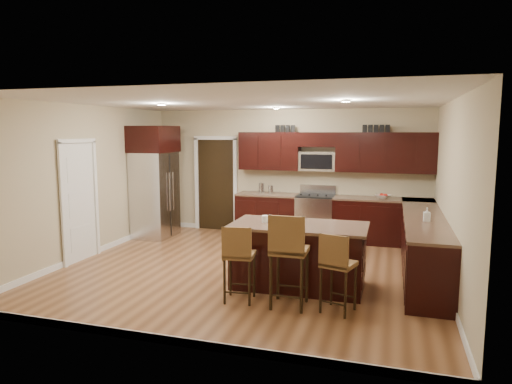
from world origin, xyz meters
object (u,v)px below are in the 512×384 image
(range, at_px, (315,217))
(stool_left, at_px, (239,255))
(stool_mid, at_px, (288,250))
(stool_right, at_px, (337,264))
(refrigerator, at_px, (155,181))
(island, at_px, (298,257))

(range, bearing_deg, stool_left, -95.60)
(stool_mid, height_order, stool_right, stool_mid)
(stool_mid, relative_size, refrigerator, 0.52)
(refrigerator, bearing_deg, stool_mid, -40.52)
(range, height_order, stool_left, range)
(refrigerator, bearing_deg, island, -31.98)
(stool_mid, bearing_deg, refrigerator, 138.66)
(island, height_order, stool_mid, stool_mid)
(stool_right, relative_size, refrigerator, 0.43)
(stool_left, xyz_separation_m, refrigerator, (-2.92, 3.06, 0.56))
(stool_left, distance_m, stool_mid, 0.68)
(range, xyz_separation_m, island, (0.25, -2.99, -0.04))
(island, xyz_separation_m, stool_mid, (0.04, -0.85, 0.33))
(range, distance_m, stool_left, 3.85)
(stool_left, xyz_separation_m, stool_right, (1.27, 0.00, -0.01))
(island, bearing_deg, stool_mid, -87.49)
(stool_mid, xyz_separation_m, refrigerator, (-3.59, 3.07, 0.44))
(stool_mid, relative_size, stool_right, 1.21)
(range, height_order, stool_mid, stool_mid)
(stool_left, bearing_deg, stool_right, -6.67)
(stool_right, bearing_deg, refrigerator, 160.25)
(range, xyz_separation_m, stool_left, (-0.38, -3.83, 0.17))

